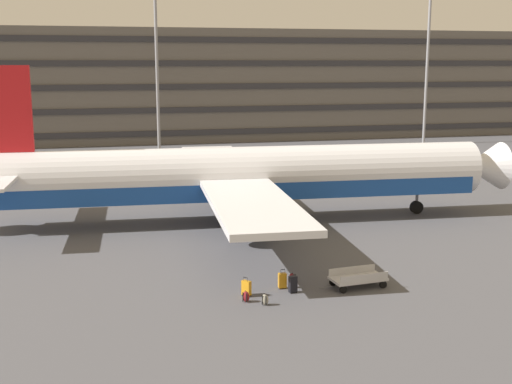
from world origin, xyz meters
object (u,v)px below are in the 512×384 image
(airliner, at_px, (239,176))
(suitcase_upright, at_px, (246,288))
(backpack_small, at_px, (246,297))
(backpack_teal, at_px, (265,300))
(suitcase_large, at_px, (282,280))
(backpack_purple, at_px, (292,279))
(suitcase_silver, at_px, (293,284))
(baggage_cart, at_px, (358,278))

(airliner, xyz_separation_m, suitcase_upright, (-2.74, -14.22, -2.68))
(airliner, height_order, backpack_small, airliner)
(suitcase_upright, relative_size, backpack_teal, 1.62)
(suitcase_upright, relative_size, backpack_small, 1.66)
(airliner, xyz_separation_m, suitcase_large, (-0.87, -13.62, -2.67))
(suitcase_upright, xyz_separation_m, backpack_small, (-0.18, -0.74, -0.15))
(backpack_small, relative_size, backpack_purple, 1.00)
(backpack_small, xyz_separation_m, backpack_teal, (0.72, -0.58, 0.01))
(backpack_small, xyz_separation_m, backpack_purple, (2.68, 1.91, 0.00))
(suitcase_upright, relative_size, suitcase_silver, 1.01)
(backpack_teal, relative_size, baggage_cart, 0.17)
(baggage_cart, bearing_deg, backpack_purple, 157.60)
(backpack_purple, bearing_deg, suitcase_silver, -104.03)
(backpack_small, bearing_deg, airliner, 78.95)
(suitcase_upright, bearing_deg, airliner, 79.10)
(suitcase_large, xyz_separation_m, backpack_small, (-2.05, -1.33, -0.16))
(suitcase_large, distance_m, backpack_purple, 0.86)
(suitcase_silver, height_order, baggage_cart, suitcase_silver)
(backpack_small, bearing_deg, baggage_cart, 7.18)
(suitcase_upright, height_order, suitcase_large, suitcase_large)
(backpack_purple, bearing_deg, backpack_teal, -128.21)
(suitcase_large, bearing_deg, backpack_purple, 42.31)
(backpack_small, height_order, backpack_purple, backpack_purple)
(suitcase_large, distance_m, backpack_teal, 2.34)
(backpack_small, bearing_deg, backpack_teal, -38.98)
(airliner, distance_m, suitcase_silver, 14.55)
(suitcase_upright, distance_m, backpack_teal, 1.43)
(airliner, bearing_deg, suitcase_silver, -92.21)
(suitcase_large, relative_size, backpack_teal, 1.73)
(backpack_small, xyz_separation_m, baggage_cart, (5.59, 0.70, 0.19))
(backpack_purple, xyz_separation_m, backpack_teal, (-1.96, -2.49, 0.01))
(baggage_cart, bearing_deg, backpack_teal, -165.20)
(backpack_small, relative_size, backpack_teal, 0.98)
(suitcase_silver, bearing_deg, backpack_teal, -142.93)
(airliner, bearing_deg, baggage_cart, -79.38)
(suitcase_silver, distance_m, suitcase_large, 0.74)
(suitcase_large, height_order, backpack_teal, suitcase_large)
(backpack_teal, bearing_deg, backpack_small, 141.02)
(suitcase_silver, relative_size, backpack_purple, 1.64)
(airliner, xyz_separation_m, backpack_purple, (-0.24, -13.05, -2.83))
(suitcase_silver, xyz_separation_m, backpack_purple, (0.31, 1.24, -0.18))
(airliner, xyz_separation_m, backpack_teal, (-2.20, -15.54, -2.83))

